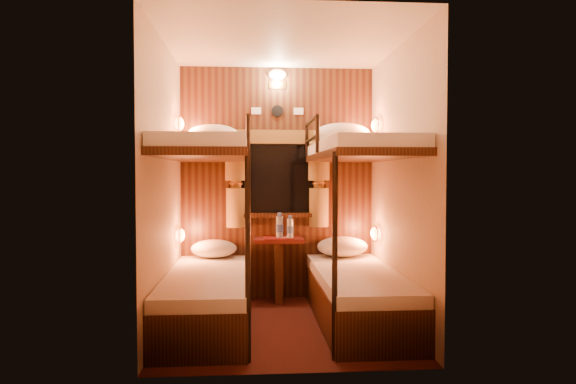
{
  "coord_description": "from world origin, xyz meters",
  "views": [
    {
      "loc": [
        -0.28,
        -4.32,
        1.29
      ],
      "look_at": [
        0.05,
        0.15,
        1.14
      ],
      "focal_mm": 32.0,
      "sensor_mm": 36.0,
      "label": 1
    }
  ],
  "objects": [
    {
      "name": "pillow_lower_left",
      "position": [
        -0.65,
        0.85,
        0.55
      ],
      "size": [
        0.46,
        0.33,
        0.18
      ],
      "primitive_type": "ellipsoid",
      "color": "white",
      "rests_on": "bunk_left"
    },
    {
      "name": "pillow_upper_right",
      "position": [
        0.65,
        0.84,
        1.7
      ],
      "size": [
        0.58,
        0.41,
        0.23
      ],
      "primitive_type": "ellipsoid",
      "color": "white",
      "rests_on": "bunk_right"
    },
    {
      "name": "reading_lamps",
      "position": [
        -0.0,
        0.7,
        1.24
      ],
      "size": [
        2.0,
        0.2,
        1.25
      ],
      "color": "#FF6226",
      "rests_on": "wall_left"
    },
    {
      "name": "bottle_right",
      "position": [
        0.11,
        0.78,
        0.75
      ],
      "size": [
        0.07,
        0.07,
        0.23
      ],
      "rotation": [
        0.0,
        0.0,
        0.37
      ],
      "color": "#99BFE5",
      "rests_on": "table"
    },
    {
      "name": "sachet_a",
      "position": [
        0.06,
        0.83,
        0.65
      ],
      "size": [
        0.09,
        0.08,
        0.01
      ],
      "primitive_type": "cube",
      "rotation": [
        0.0,
        0.0,
        -0.19
      ],
      "color": "silver",
      "rests_on": "table"
    },
    {
      "name": "floor",
      "position": [
        0.0,
        0.0,
        0.0
      ],
      "size": [
        2.1,
        2.1,
        0.0
      ],
      "primitive_type": "plane",
      "color": "#3C1C10",
      "rests_on": "ground"
    },
    {
      "name": "bunk_left",
      "position": [
        -0.65,
        0.07,
        0.56
      ],
      "size": [
        0.72,
        1.9,
        1.82
      ],
      "color": "black",
      "rests_on": "floor"
    },
    {
      "name": "bottle_left",
      "position": [
        0.01,
        0.84,
        0.76
      ],
      "size": [
        0.07,
        0.07,
        0.26
      ],
      "rotation": [
        0.0,
        0.0,
        -0.13
      ],
      "color": "#99BFE5",
      "rests_on": "table"
    },
    {
      "name": "wall_left",
      "position": [
        -1.0,
        0.0,
        1.2
      ],
      "size": [
        0.0,
        2.4,
        2.4
      ],
      "primitive_type": "plane",
      "rotation": [
        1.57,
        0.0,
        1.57
      ],
      "color": "#C6B293",
      "rests_on": "floor"
    },
    {
      "name": "ceiling",
      "position": [
        0.0,
        0.0,
        2.4
      ],
      "size": [
        2.1,
        2.1,
        0.0
      ],
      "primitive_type": "plane",
      "rotation": [
        3.14,
        0.0,
        0.0
      ],
      "color": "silver",
      "rests_on": "wall_back"
    },
    {
      "name": "wall_right",
      "position": [
        1.0,
        0.0,
        1.2
      ],
      "size": [
        0.0,
        2.4,
        2.4
      ],
      "primitive_type": "plane",
      "rotation": [
        1.57,
        0.0,
        -1.57
      ],
      "color": "#C6B293",
      "rests_on": "floor"
    },
    {
      "name": "curtains",
      "position": [
        0.0,
        0.97,
        1.26
      ],
      "size": [
        1.1,
        0.22,
        1.0
      ],
      "color": "olive",
      "rests_on": "back_panel"
    },
    {
      "name": "wall_back",
      "position": [
        0.0,
        1.05,
        1.2
      ],
      "size": [
        2.4,
        0.0,
        2.4
      ],
      "primitive_type": "plane",
      "rotation": [
        1.57,
        0.0,
        0.0
      ],
      "color": "#C6B293",
      "rests_on": "floor"
    },
    {
      "name": "pillow_lower_right",
      "position": [
        0.65,
        0.81,
        0.56
      ],
      "size": [
        0.52,
        0.37,
        0.2
      ],
      "primitive_type": "ellipsoid",
      "color": "white",
      "rests_on": "bunk_right"
    },
    {
      "name": "back_fixtures",
      "position": [
        0.0,
        1.0,
        2.25
      ],
      "size": [
        0.54,
        0.09,
        0.48
      ],
      "color": "black",
      "rests_on": "back_panel"
    },
    {
      "name": "sachet_b",
      "position": [
        0.12,
        0.93,
        0.65
      ],
      "size": [
        0.08,
        0.07,
        0.01
      ],
      "primitive_type": "cube",
      "rotation": [
        0.0,
        0.0,
        0.28
      ],
      "color": "silver",
      "rests_on": "table"
    },
    {
      "name": "bunk_right",
      "position": [
        0.65,
        0.07,
        0.56
      ],
      "size": [
        0.72,
        1.9,
        1.82
      ],
      "color": "black",
      "rests_on": "floor"
    },
    {
      "name": "pillow_upper_left",
      "position": [
        -0.65,
        0.81,
        1.69
      ],
      "size": [
        0.51,
        0.37,
        0.2
      ],
      "primitive_type": "ellipsoid",
      "color": "white",
      "rests_on": "bunk_left"
    },
    {
      "name": "wall_front",
      "position": [
        0.0,
        -1.05,
        1.2
      ],
      "size": [
        2.4,
        0.0,
        2.4
      ],
      "primitive_type": "plane",
      "rotation": [
        -1.57,
        0.0,
        0.0
      ],
      "color": "#C6B293",
      "rests_on": "floor"
    },
    {
      "name": "back_panel",
      "position": [
        0.0,
        1.04,
        1.2
      ],
      "size": [
        2.0,
        0.03,
        2.4
      ],
      "primitive_type": "cube",
      "color": "black",
      "rests_on": "floor"
    },
    {
      "name": "window",
      "position": [
        0.0,
        1.0,
        1.18
      ],
      "size": [
        1.0,
        0.12,
        0.79
      ],
      "color": "black",
      "rests_on": "back_panel"
    },
    {
      "name": "table",
      "position": [
        0.0,
        0.85,
        0.41
      ],
      "size": [
        0.5,
        0.34,
        0.66
      ],
      "color": "#521512",
      "rests_on": "floor"
    }
  ]
}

